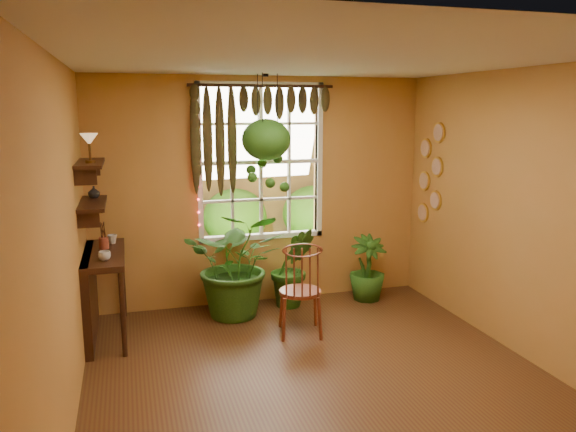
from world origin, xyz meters
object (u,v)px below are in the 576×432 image
at_px(potted_plant_mid, 293,267).
at_px(hanging_basket, 266,145).
at_px(windsor_chair, 300,304).
at_px(potted_plant_left, 237,263).
at_px(counter_ledge, 95,286).

distance_m(potted_plant_mid, hanging_basket, 1.49).
distance_m(windsor_chair, potted_plant_left, 0.93).
distance_m(windsor_chair, potted_plant_mid, 0.88).
bearing_deg(potted_plant_mid, hanging_basket, -167.71).
bearing_deg(potted_plant_left, windsor_chair, -54.28).
height_order(windsor_chair, potted_plant_mid, windsor_chair).
bearing_deg(hanging_basket, potted_plant_mid, 12.29).
xyz_separation_m(counter_ledge, hanging_basket, (1.87, 0.26, 1.38)).
height_order(counter_ledge, potted_plant_mid, potted_plant_mid).
distance_m(potted_plant_left, potted_plant_mid, 0.72).
bearing_deg(hanging_basket, windsor_chair, -78.47).
bearing_deg(counter_ledge, hanging_basket, 8.04).
distance_m(windsor_chair, hanging_basket, 1.78).
xyz_separation_m(counter_ledge, windsor_chair, (2.03, -0.52, -0.21)).
bearing_deg(counter_ledge, potted_plant_left, 7.57).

